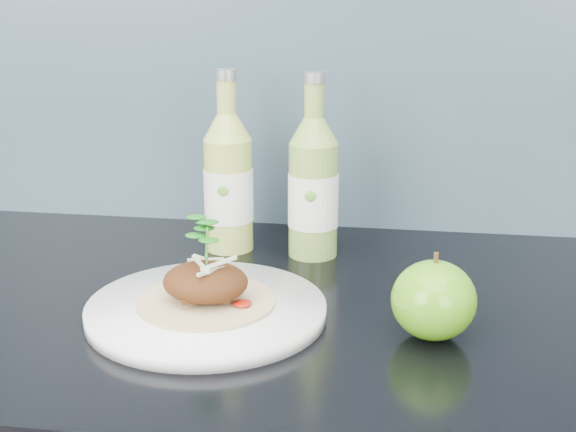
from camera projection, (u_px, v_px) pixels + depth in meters
The scene contains 5 objects.
dinner_plate at pixel (206, 310), 0.86m from camera, with size 0.32×0.32×0.02m.
pork_taco at pixel (205, 279), 0.85m from camera, with size 0.15×0.15×0.10m.
green_apple at pixel (434, 300), 0.81m from camera, with size 0.11×0.11×0.09m.
cider_bottle_left at pixel (228, 183), 1.06m from camera, with size 0.08×0.08×0.24m.
cider_bottle_right at pixel (313, 188), 1.03m from camera, with size 0.07×0.07×0.24m.
Camera 1 is at (0.14, 0.86, 1.26)m, focal length 50.00 mm.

